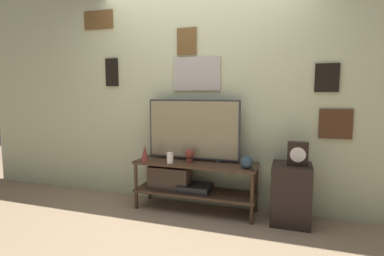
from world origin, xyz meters
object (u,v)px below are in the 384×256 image
candle_jar (170,158)px  mantel_clock (298,154)px  television (193,129)px  decorative_bust (190,155)px  vase_round_glass (247,162)px  vase_slim_bronze (145,153)px

candle_jar → mantel_clock: size_ratio=0.53×
television → decorative_bust: bearing=-92.2°
decorative_bust → mantel_clock: size_ratio=0.65×
vase_round_glass → mantel_clock: bearing=8.4°
vase_round_glass → candle_jar: bearing=-176.4°
vase_slim_bronze → candle_jar: bearing=-1.2°
vase_slim_bronze → candle_jar: (0.31, -0.01, -0.03)m
vase_round_glass → candle_jar: 0.83m
decorative_bust → vase_round_glass: bearing=-6.2°
television → vase_slim_bronze: 0.61m
candle_jar → mantel_clock: (1.32, 0.12, 0.11)m
mantel_clock → television: bearing=174.2°
television → mantel_clock: (1.13, -0.11, -0.19)m
candle_jar → decorative_bust: (0.18, 0.12, 0.03)m
candle_jar → vase_round_glass: bearing=3.6°
television → vase_round_glass: television is taller
television → vase_slim_bronze: television is taller
vase_slim_bronze → candle_jar: size_ratio=1.55×
mantel_clock → vase_round_glass: bearing=-171.6°
vase_slim_bronze → mantel_clock: size_ratio=0.81×
television → candle_jar: size_ratio=8.67×
television → vase_slim_bronze: (-0.50, -0.23, -0.26)m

